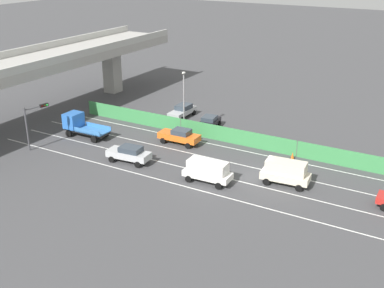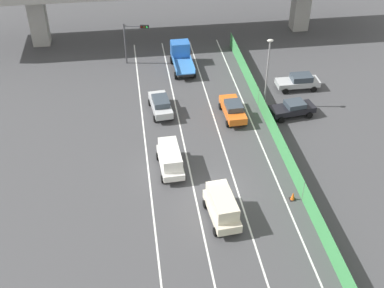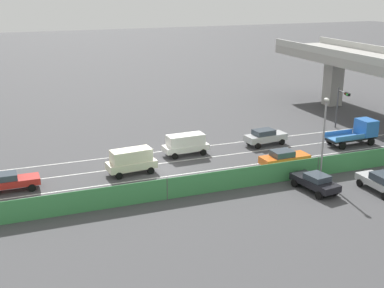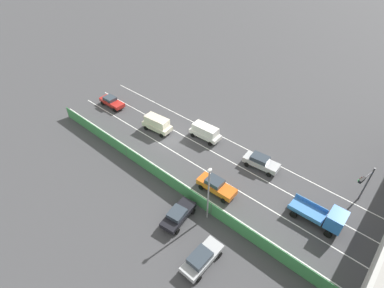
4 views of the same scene
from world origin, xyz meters
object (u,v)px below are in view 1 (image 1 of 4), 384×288
Objects in this scene: car_van_cream at (286,172)px; traffic_cone at (293,156)px; car_van_white at (208,170)px; flatbed_truck_blue at (80,125)px; street_lamp at (184,96)px; car_sedan_silver at (129,153)px; parked_sedan_dark at (209,122)px; car_taxi_orange at (180,136)px; traffic_light at (34,118)px; parked_wagon_silver at (183,110)px.

car_van_cream reaches higher than traffic_cone.
flatbed_truck_blue reaches higher than car_van_white.
traffic_cone is (5.92, 1.32, -0.93)m from car_van_cream.
car_sedan_silver is at bearing 178.71° from street_lamp.
traffic_cone is at bearing -106.91° from parked_sedan_dark.
car_van_white reaches higher than car_taxi_orange.
car_sedan_silver reaches higher than car_taxi_orange.
car_sedan_silver is at bearing 165.25° from car_taxi_orange.
flatbed_truck_blue is at bearing 71.38° from car_sedan_silver.
car_sedan_silver is 12.89m from parked_sedan_dark.
parked_sedan_dark is 6.19× the size of traffic_cone.
car_van_white is 14.31m from parked_sedan_dark.
car_taxi_orange is 5.21m from street_lamp.
car_taxi_orange is at bearing 46.56° from car_van_white.
traffic_light is at bearing 137.73° from parked_sedan_dark.
car_van_cream is at bearing -105.09° from car_taxi_orange.
car_van_cream is 21.52m from parked_wagon_silver.
flatbed_truck_blue is at bearing 80.18° from car_van_white.
parked_wagon_silver is at bearing 71.06° from traffic_cone.
car_taxi_orange is at bearing 100.35° from traffic_cone.
car_taxi_orange is 9.95m from car_van_white.
traffic_light is at bearing 100.26° from car_sedan_silver.
car_van_white is at bearing -89.95° from car_sedan_silver.
street_lamp reaches higher than traffic_cone.
street_lamp is at bearing -146.98° from parked_wagon_silver.
car_sedan_silver is 6.30× the size of traffic_cone.
parked_wagon_silver is (14.84, 11.67, -0.30)m from car_van_white.
car_sedan_silver reaches higher than parked_sedan_dark.
traffic_light is 27.59m from traffic_cone.
car_van_cream is 1.00× the size of parked_sedan_dark.
flatbed_truck_blue is at bearing 149.18° from parked_wagon_silver.
parked_wagon_silver is (11.62, -6.93, -0.42)m from flatbed_truck_blue.
car_sedan_silver is 0.84× the size of flatbed_truck_blue.
car_taxi_orange is 0.86× the size of flatbed_truck_blue.
car_taxi_orange is 14.12m from car_van_cream.
car_van_cream is at bearing -115.47° from street_lamp.
flatbed_truck_blue is 13.53m from parked_wagon_silver.
car_van_cream is at bearing -122.85° from parked_wagon_silver.
flatbed_truck_blue is (3.23, 9.58, 0.37)m from car_sedan_silver.
car_van_cream is 0.83× the size of flatbed_truck_blue.
car_sedan_silver is 15.08m from parked_wagon_silver.
car_taxi_orange is at bearing -156.24° from street_lamp.
street_lamp is (10.40, 8.79, 3.19)m from car_van_white.
street_lamp is (12.39, -11.20, 0.94)m from traffic_light.
traffic_light is (-16.83, 8.32, 2.55)m from parked_wagon_silver.
traffic_light is at bearing 113.83° from traffic_cone.
car_van_white is at bearing 150.74° from traffic_cone.
parked_sedan_dark is at bearing 73.09° from traffic_cone.
car_van_cream reaches higher than car_sedan_silver.
car_van_white reaches higher than traffic_cone.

